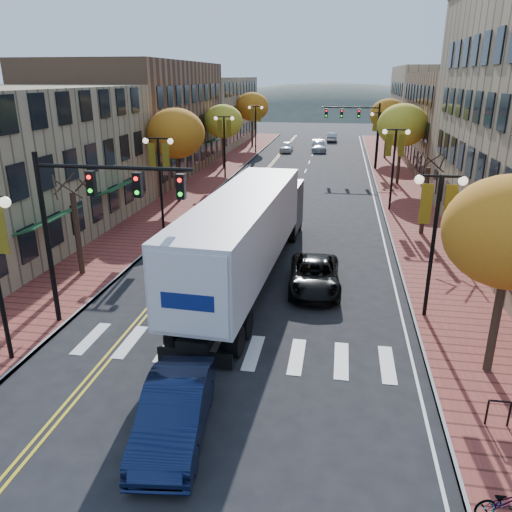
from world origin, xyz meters
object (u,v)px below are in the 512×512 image
at_px(semi_truck, 250,227).
at_px(navy_sedan, 175,411).
at_px(bicycle, 507,501).
at_px(black_suv, 315,275).

height_order(semi_truck, navy_sedan, semi_truck).
relative_size(navy_sedan, bicycle, 3.18).
relative_size(semi_truck, black_suv, 3.59).
relative_size(black_suv, bicycle, 3.33).
xyz_separation_m(semi_truck, black_suv, (3.27, -0.90, -1.95)).
distance_m(navy_sedan, black_suv, 11.50).
bearing_deg(black_suv, bicycle, -71.34).
distance_m(semi_truck, black_suv, 3.91).
bearing_deg(semi_truck, black_suv, -12.50).
distance_m(semi_truck, bicycle, 15.95).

